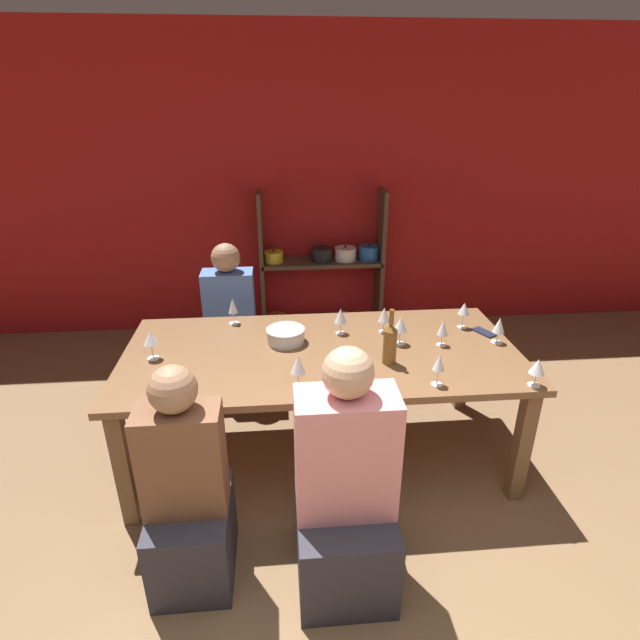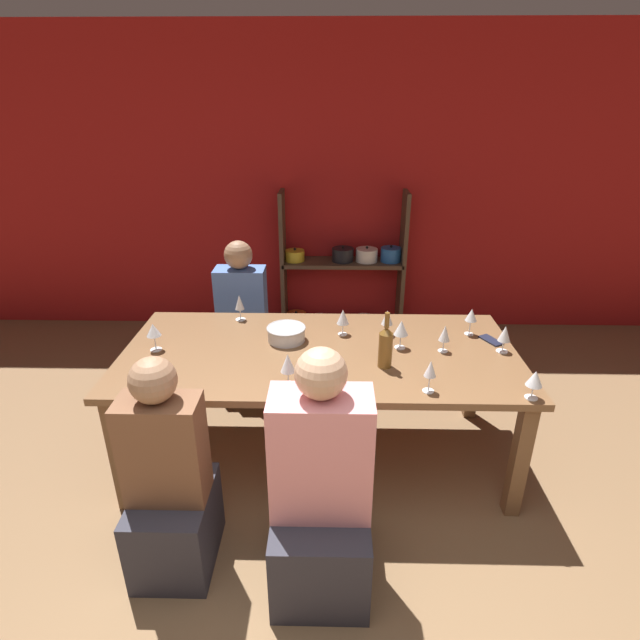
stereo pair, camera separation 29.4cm
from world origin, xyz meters
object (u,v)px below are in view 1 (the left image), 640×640
at_px(mixing_bowl, 286,335).
at_px(wine_glass_red_d, 341,317).
at_px(person_near_a, 189,504).
at_px(cell_phone, 484,332).
at_px(wine_glass_red_c, 298,365).
at_px(wine_glass_white_d, 384,315).
at_px(dining_table, 321,362).
at_px(wine_glass_empty_b, 233,307).
at_px(shelf_unit, 321,282).
at_px(wine_glass_empty_c, 150,339).
at_px(wine_glass_white_c, 537,367).
at_px(wine_bottle_green, 390,343).
at_px(wine_glass_white_b, 401,325).
at_px(person_far_a, 232,339).
at_px(person_near_b, 345,502).
at_px(wine_glass_red_a, 443,328).
at_px(wine_glass_empty_a, 464,309).
at_px(wine_glass_white_a, 439,364).
at_px(wine_glass_red_b, 499,326).

bearing_deg(mixing_bowl, wine_glass_red_d, 14.78).
bearing_deg(person_near_a, cell_phone, 29.03).
distance_m(wine_glass_red_c, person_near_a, 0.82).
bearing_deg(wine_glass_white_d, dining_table, -152.07).
bearing_deg(wine_glass_empty_b, shelf_unit, 64.31).
xyz_separation_m(wine_glass_red_d, wine_glass_empty_c, (-1.10, -0.23, 0.01)).
bearing_deg(wine_glass_empty_b, wine_glass_white_c, -29.80).
bearing_deg(wine_glass_white_d, wine_bottle_green, -97.16).
relative_size(wine_glass_white_b, wine_glass_red_d, 1.05).
bearing_deg(person_near_a, wine_glass_empty_c, 109.41).
relative_size(dining_table, wine_glass_empty_b, 13.04).
height_order(wine_glass_red_d, person_far_a, person_far_a).
relative_size(wine_glass_empty_c, person_far_a, 0.14).
distance_m(wine_glass_red_c, wine_glass_red_d, 0.66).
bearing_deg(person_far_a, wine_glass_empty_c, 67.47).
height_order(shelf_unit, wine_glass_empty_b, shelf_unit).
distance_m(wine_glass_white_d, person_near_b, 1.24).
distance_m(wine_glass_empty_b, cell_phone, 1.60).
xyz_separation_m(wine_glass_white_b, wine_glass_white_c, (0.58, -0.53, -0.02)).
xyz_separation_m(wine_glass_red_c, wine_glass_empty_c, (-0.81, 0.36, 0.01)).
distance_m(wine_glass_red_a, wine_glass_white_b, 0.25).
xyz_separation_m(shelf_unit, wine_glass_red_a, (0.55, -1.87, 0.36)).
bearing_deg(wine_glass_empty_c, wine_glass_empty_b, 46.32).
distance_m(shelf_unit, wine_glass_empty_a, 1.85).
distance_m(wine_glass_white_a, wine_glass_red_b, 0.67).
bearing_deg(mixing_bowl, dining_table, -32.15).
height_order(wine_glass_empty_b, person_far_a, person_far_a).
distance_m(dining_table, wine_glass_red_b, 1.08).
bearing_deg(person_far_a, wine_glass_empty_a, 158.39).
bearing_deg(wine_glass_empty_a, wine_glass_white_b, -156.88).
distance_m(shelf_unit, dining_table, 1.89).
xyz_separation_m(wine_glass_red_a, wine_glass_white_d, (-0.31, 0.21, 0.00)).
bearing_deg(dining_table, person_near_b, -88.36).
height_order(wine_glass_red_a, cell_phone, wine_glass_red_a).
height_order(wine_glass_red_a, wine_glass_red_c, wine_glass_red_c).
height_order(wine_glass_red_b, cell_phone, wine_glass_red_b).
height_order(cell_phone, person_far_a, person_far_a).
relative_size(wine_glass_white_c, wine_glass_white_d, 0.92).
xyz_separation_m(wine_glass_white_b, wine_glass_white_d, (-0.06, 0.17, -0.01)).
height_order(shelf_unit, wine_glass_white_d, shelf_unit).
distance_m(person_near_a, person_far_a, 1.65).
bearing_deg(wine_bottle_green, wine_glass_red_b, 15.12).
bearing_deg(person_near_a, wine_glass_white_d, 43.25).
xyz_separation_m(dining_table, wine_glass_white_b, (0.47, 0.04, 0.20)).
distance_m(wine_glass_white_a, wine_glass_empty_c, 1.57).
distance_m(cell_phone, person_far_a, 1.81).
bearing_deg(wine_glass_white_a, wine_glass_white_d, 102.73).
xyz_separation_m(mixing_bowl, wine_glass_white_a, (0.76, -0.56, 0.07)).
relative_size(wine_glass_red_c, cell_phone, 1.06).
relative_size(wine_bottle_green, person_near_a, 0.28).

